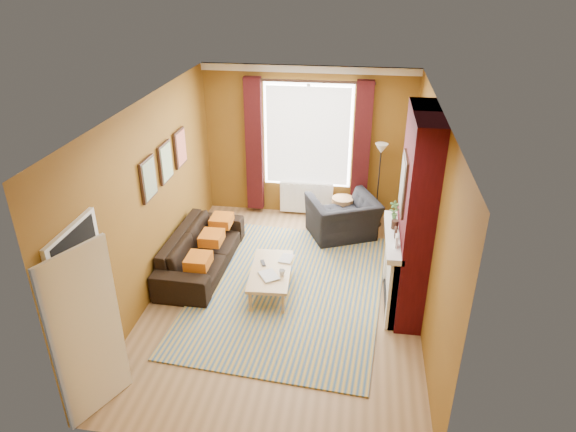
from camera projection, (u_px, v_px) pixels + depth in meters
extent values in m
plane|color=olive|center=(286.00, 293.00, 7.59)|extent=(5.50, 5.50, 0.00)
cube|color=brown|center=(308.00, 143.00, 9.39)|extent=(3.80, 0.02, 2.80)
cube|color=brown|center=(239.00, 341.00, 4.53)|extent=(3.80, 0.02, 2.80)
cube|color=brown|center=(429.00, 217.00, 6.71)|extent=(0.02, 5.50, 2.80)
cube|color=brown|center=(152.00, 199.00, 7.21)|extent=(0.02, 5.50, 2.80)
cube|color=silver|center=(285.00, 106.00, 6.33)|extent=(3.80, 5.50, 0.01)
cube|color=#44090E|center=(415.00, 216.00, 6.74)|extent=(0.35, 1.40, 2.80)
cube|color=white|center=(394.00, 270.00, 7.14)|extent=(0.12, 1.30, 1.10)
cube|color=white|center=(394.00, 236.00, 6.91)|extent=(0.22, 1.40, 0.08)
cube|color=white|center=(394.00, 295.00, 6.65)|extent=(0.16, 0.14, 1.04)
cube|color=white|center=(391.00, 250.00, 7.67)|extent=(0.16, 0.14, 1.04)
cube|color=black|center=(395.00, 276.00, 7.18)|extent=(0.06, 0.80, 0.90)
cube|color=black|center=(391.00, 300.00, 7.38)|extent=(0.20, 1.00, 0.06)
cube|color=white|center=(396.00, 241.00, 6.55)|extent=(0.03, 0.12, 0.16)
cube|color=#311E13|center=(396.00, 232.00, 6.77)|extent=(0.03, 0.10, 0.14)
cylinder|color=#311E13|center=(395.00, 224.00, 7.00)|extent=(0.10, 0.10, 0.12)
cube|color=#311E13|center=(404.00, 184.00, 6.56)|extent=(0.03, 0.60, 0.75)
cube|color=#9D5E35|center=(402.00, 184.00, 6.56)|extent=(0.01, 0.52, 0.66)
cube|color=white|center=(309.00, 69.00, 8.76)|extent=(3.80, 0.08, 0.12)
cube|color=white|center=(308.00, 136.00, 9.30)|extent=(1.60, 0.04, 1.90)
cube|color=white|center=(308.00, 137.00, 9.26)|extent=(1.50, 0.02, 1.80)
cube|color=white|center=(308.00, 136.00, 9.28)|extent=(0.06, 0.04, 1.90)
cube|color=#3C0D0F|center=(254.00, 145.00, 9.44)|extent=(0.30, 0.16, 2.50)
cube|color=#3C0D0F|center=(361.00, 151.00, 9.18)|extent=(0.30, 0.16, 2.50)
cylinder|color=#311E13|center=(308.00, 81.00, 8.77)|extent=(2.30, 0.05, 0.05)
cube|color=white|center=(306.00, 198.00, 9.78)|extent=(1.00, 0.10, 0.60)
cube|color=white|center=(283.00, 197.00, 9.78)|extent=(0.04, 0.03, 0.56)
cube|color=white|center=(288.00, 198.00, 9.77)|extent=(0.04, 0.03, 0.56)
cube|color=white|center=(294.00, 198.00, 9.75)|extent=(0.04, 0.03, 0.56)
cube|color=white|center=(300.00, 199.00, 9.74)|extent=(0.04, 0.03, 0.56)
cube|color=white|center=(305.00, 199.00, 9.72)|extent=(0.04, 0.03, 0.56)
cube|color=white|center=(311.00, 199.00, 9.71)|extent=(0.04, 0.03, 0.56)
cube|color=white|center=(317.00, 200.00, 9.70)|extent=(0.04, 0.03, 0.56)
cube|color=white|center=(323.00, 200.00, 9.68)|extent=(0.04, 0.03, 0.56)
cube|color=white|center=(329.00, 200.00, 9.67)|extent=(0.04, 0.03, 0.56)
cube|color=#311E13|center=(148.00, 179.00, 6.96)|extent=(0.04, 0.44, 0.58)
cube|color=gold|center=(150.00, 179.00, 6.96)|extent=(0.01, 0.38, 0.52)
cube|color=#311E13|center=(165.00, 162.00, 7.53)|extent=(0.04, 0.44, 0.58)
cube|color=green|center=(167.00, 162.00, 7.53)|extent=(0.01, 0.38, 0.52)
cube|color=#311E13|center=(180.00, 148.00, 8.11)|extent=(0.04, 0.44, 0.58)
cube|color=#CD3350|center=(181.00, 148.00, 8.11)|extent=(0.01, 0.38, 0.52)
cube|color=white|center=(87.00, 311.00, 5.57)|extent=(0.05, 0.94, 2.06)
cube|color=black|center=(89.00, 311.00, 5.57)|extent=(0.02, 0.80, 1.98)
cube|color=white|center=(87.00, 334.00, 5.23)|extent=(0.37, 0.74, 1.98)
imported|color=#427B36|center=(394.00, 210.00, 7.23)|extent=(0.14, 0.10, 0.27)
cube|color=#B0530E|center=(198.00, 261.00, 7.45)|extent=(0.34, 0.40, 0.16)
cube|color=#B0530E|center=(212.00, 238.00, 8.07)|extent=(0.34, 0.40, 0.16)
cube|color=#B0530E|center=(222.00, 221.00, 8.60)|extent=(0.34, 0.40, 0.16)
cube|color=#305884|center=(289.00, 289.00, 7.65)|extent=(2.98, 3.93, 0.02)
imported|color=black|center=(201.00, 250.00, 8.09)|extent=(0.91, 2.18, 0.63)
imported|color=black|center=(343.00, 218.00, 8.98)|extent=(1.43, 1.36, 0.73)
cube|color=tan|center=(271.00, 271.00, 7.46)|extent=(0.64, 1.18, 0.05)
cylinder|color=tan|center=(250.00, 302.00, 7.10)|extent=(0.05, 0.05, 0.34)
cylinder|color=tan|center=(283.00, 304.00, 7.07)|extent=(0.05, 0.05, 0.34)
cylinder|color=tan|center=(260.00, 263.00, 8.03)|extent=(0.05, 0.05, 0.34)
cylinder|color=tan|center=(289.00, 264.00, 7.99)|extent=(0.05, 0.05, 0.34)
cylinder|color=olive|center=(342.00, 210.00, 9.51)|extent=(0.53, 0.53, 0.51)
cylinder|color=black|center=(375.00, 224.00, 9.53)|extent=(0.30, 0.30, 0.03)
cylinder|color=black|center=(378.00, 187.00, 9.20)|extent=(0.03, 0.03, 1.45)
cone|color=beige|center=(381.00, 149.00, 8.87)|extent=(0.30, 0.30, 0.17)
imported|color=#999999|center=(261.00, 278.00, 7.23)|extent=(0.36, 0.38, 0.03)
imported|color=#999999|center=(280.00, 258.00, 7.73)|extent=(0.23, 0.29, 0.02)
imported|color=#999999|center=(282.00, 273.00, 7.30)|extent=(0.10, 0.10, 0.08)
cube|color=#262629|center=(263.00, 263.00, 7.59)|extent=(0.11, 0.17, 0.02)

